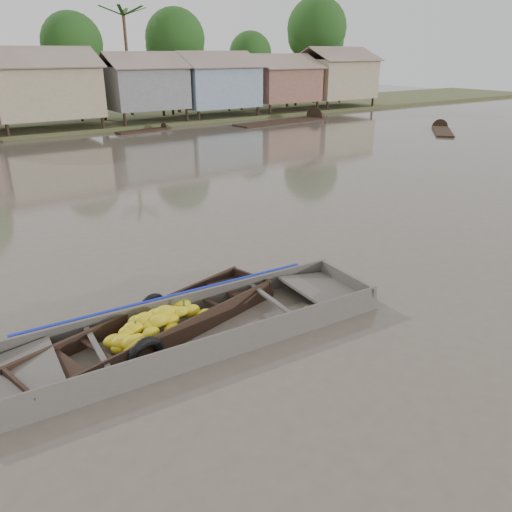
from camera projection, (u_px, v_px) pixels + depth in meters
ground at (285, 321)px, 10.12m from camera, size 120.00×120.00×0.00m
riverbank at (42, 82)px, 34.84m from camera, size 120.00×12.47×10.22m
banana_boat at (155, 329)px, 9.53m from camera, size 5.62×2.59×0.79m
viewer_boat at (194, 333)px, 9.56m from camera, size 7.75×2.45×0.61m
distant_boats at (134, 138)px, 31.80m from camera, size 46.37×15.62×0.35m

